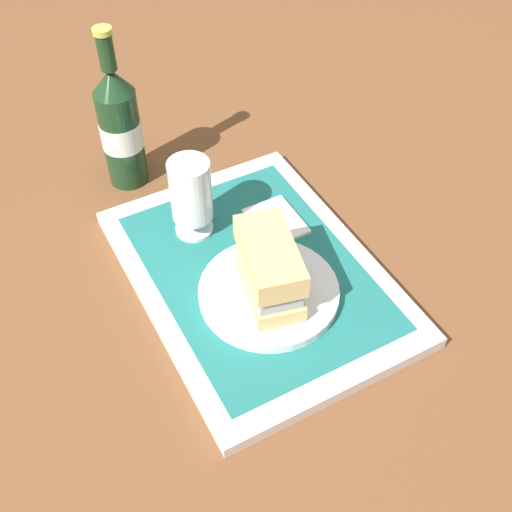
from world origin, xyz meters
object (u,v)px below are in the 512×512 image
plate (269,292)px  beer_glass (191,196)px  beer_bottle (120,126)px  sandwich (269,265)px

plate → beer_glass: bearing=12.3°
beer_glass → beer_bottle: size_ratio=0.47×
plate → beer_bottle: size_ratio=0.71×
plate → beer_bottle: bearing=11.7°
plate → sandwich: bearing=-13.5°
sandwich → plate: bearing=180.0°
plate → beer_bottle: beer_bottle is taller
plate → beer_glass: size_ratio=1.52×
plate → beer_glass: beer_glass is taller
beer_glass → beer_bottle: 0.19m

